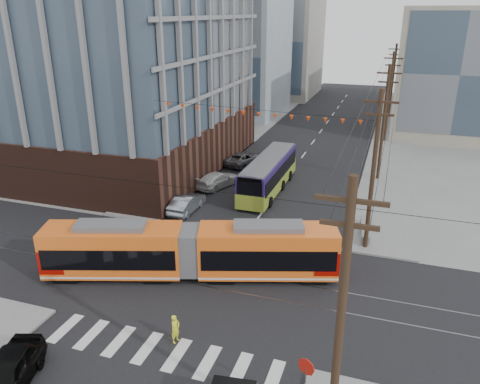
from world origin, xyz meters
name	(u,v)px	position (x,y,z in m)	size (l,w,h in m)	color
ground	(188,316)	(0.00, 0.00, 0.00)	(160.00, 160.00, 0.00)	slate
office_building	(77,23)	(-22.00, 23.00, 14.30)	(30.00, 25.00, 28.60)	#381E16
bg_bldg_nw_near	(224,55)	(-17.00, 52.00, 9.00)	(18.00, 16.00, 18.00)	#8C99A5
bg_bldg_ne_near	(454,73)	(16.00, 48.00, 8.00)	(14.00, 14.00, 16.00)	gray
bg_bldg_nw_far	(275,41)	(-14.00, 72.00, 10.00)	(16.00, 18.00, 20.00)	gray
bg_bldg_ne_far	(455,65)	(18.00, 68.00, 7.00)	(16.00, 16.00, 14.00)	#8C99A5
utility_pole_near	(339,331)	(8.50, -6.00, 5.50)	(0.30, 0.30, 11.00)	black
utility_pole_far	(393,82)	(8.50, 56.00, 5.50)	(0.30, 0.30, 11.00)	black
streetcar	(190,251)	(-1.51, 3.88, 1.72)	(17.86, 2.51, 3.44)	orange
city_bus	(269,174)	(-0.87, 19.78, 1.62)	(2.48, 11.42, 3.24)	#25154F
black_sedan	(6,375)	(-5.19, -7.31, 0.82)	(1.93, 4.80, 1.64)	black
parked_car_silver	(187,203)	(-5.96, 12.99, 0.72)	(1.52, 4.37, 1.44)	gray
parked_car_white	(218,180)	(-5.61, 19.18, 0.71)	(1.98, 4.86, 1.41)	silver
parked_car_grey	(243,159)	(-5.43, 26.30, 0.70)	(2.31, 5.02, 1.40)	#515153
pedestrian	(175,329)	(0.33, -2.10, 0.77)	(0.56, 0.37, 1.53)	yellow
jersey_barrier	(365,231)	(8.30, 13.08, 0.38)	(0.85, 3.77, 0.75)	slate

